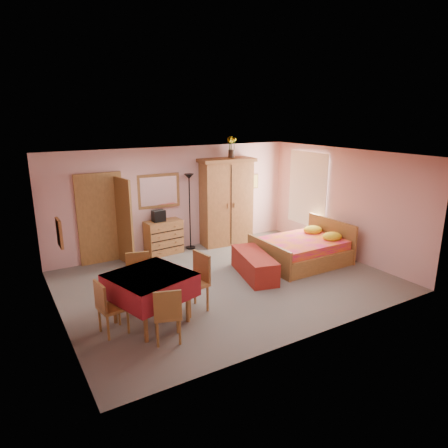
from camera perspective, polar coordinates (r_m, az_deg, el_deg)
floor at (r=8.40m, az=0.47°, el=-8.15°), size 6.50×6.50×0.00m
ceiling at (r=7.74m, az=0.51°, el=9.78°), size 6.50×6.50×0.00m
wall_back at (r=10.13m, az=-6.89°, el=3.60°), size 6.50×0.10×2.60m
wall_front at (r=6.08m, az=12.88°, el=-4.83°), size 6.50×0.10×2.60m
wall_left at (r=6.93m, az=-23.16°, el=-3.17°), size 0.10×5.00×2.60m
wall_right at (r=10.01m, az=16.62°, el=2.90°), size 0.10×5.00×2.60m
doorway at (r=9.58m, az=-17.18°, el=0.62°), size 1.06×0.12×2.15m
window at (r=10.78m, az=11.87°, el=4.90°), size 0.08×1.40×1.95m
picture_left at (r=6.25m, az=-22.47°, el=-1.20°), size 0.04×0.32×0.42m
picture_back at (r=11.20m, az=4.22°, el=6.11°), size 0.30×0.04×0.40m
chest_of_drawers at (r=9.97m, az=-8.60°, el=-1.88°), size 0.92×0.51×0.84m
wall_mirror at (r=9.89m, az=-9.33°, el=4.69°), size 1.06×0.14×0.84m
stereo at (r=9.79m, az=-9.32°, el=1.16°), size 0.31×0.23×0.28m
floor_lamp at (r=10.14m, az=-4.91°, el=1.72°), size 0.28×0.28×1.93m
wardrobe at (r=10.50m, az=0.24°, el=3.21°), size 1.51×0.87×2.27m
sunflower_vase at (r=10.44m, az=1.04°, el=10.97°), size 0.23×0.23×0.55m
bed at (r=9.43m, az=10.97°, el=-2.78°), size 1.99×1.57×0.92m
bench at (r=8.60m, az=4.33°, el=-5.84°), size 0.89×1.57×0.49m
dining_table at (r=6.79m, az=-10.40°, el=-10.42°), size 1.45×1.45×0.86m
chair_south at (r=6.25m, az=-8.11°, el=-12.52°), size 0.52×0.52×0.90m
chair_north at (r=7.45m, az=-12.02°, el=-7.82°), size 0.52×0.52×0.93m
chair_west at (r=6.62m, az=-15.61°, el=-11.31°), size 0.46×0.46×0.90m
chair_east at (r=7.05m, az=-4.57°, el=-8.45°), size 0.54×0.54×1.03m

